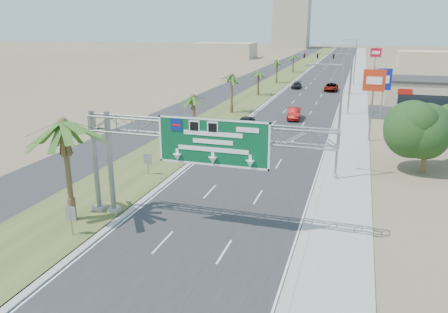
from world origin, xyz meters
name	(u,v)px	position (x,y,z in m)	size (l,w,h in m)	color
road	(327,74)	(0.00, 110.00, 0.01)	(12.00, 300.00, 0.02)	#28282B
sidewalk_right	(359,75)	(8.50, 110.00, 0.05)	(4.00, 300.00, 0.10)	#9E9B93
median_grass	(291,72)	(-10.00, 110.00, 0.06)	(7.00, 300.00, 0.12)	#435224
opposing_road	(267,72)	(-17.00, 110.00, 0.01)	(8.00, 300.00, 0.02)	#28282B
sign_gantry	(192,138)	(-1.06, 9.93, 6.06)	(16.75, 1.24, 7.50)	gray
palm_near	(63,123)	(-9.20, 8.00, 6.93)	(5.70, 5.70, 8.35)	brown
palm_row_b	(193,97)	(-9.50, 32.00, 4.90)	(3.99, 3.99, 5.95)	brown
palm_row_c	(232,76)	(-9.50, 48.00, 5.66)	(3.99, 3.99, 6.75)	brown
palm_row_d	(258,72)	(-9.50, 66.00, 4.42)	(3.99, 3.99, 5.45)	brown
palm_row_e	(277,61)	(-9.50, 85.00, 5.09)	(3.99, 3.99, 6.15)	brown
palm_row_f	(294,56)	(-9.50, 110.00, 4.71)	(3.99, 3.99, 5.75)	brown
streetlight_near	(336,127)	(7.30, 22.00, 4.69)	(3.27, 0.44, 10.00)	gray
streetlight_mid	(349,83)	(7.30, 52.00, 4.69)	(3.27, 0.44, 10.00)	gray
streetlight_far	(354,64)	(7.30, 88.00, 4.69)	(3.27, 0.44, 10.00)	gray
signal_mast	(341,69)	(5.17, 71.97, 4.85)	(10.28, 0.71, 8.00)	gray
store_building	(440,93)	(22.00, 66.00, 2.00)	(18.00, 10.00, 4.00)	#C7B287
oak_near	(429,125)	(15.00, 26.00, 4.53)	(4.50, 4.50, 6.80)	brown
median_signback_a	(71,216)	(-7.80, 6.00, 1.45)	(0.75, 0.08, 2.08)	gray
median_signback_b	(148,161)	(-8.50, 18.00, 1.45)	(0.75, 0.08, 2.08)	gray
tower_distant	(292,17)	(-32.00, 250.00, 17.50)	(20.00, 16.00, 35.00)	tan
building_distant_left	(225,50)	(-45.00, 160.00, 3.00)	(24.00, 14.00, 6.00)	#C7B287
building_distant_right	(431,59)	(30.00, 140.00, 2.50)	(20.00, 12.00, 5.00)	#C7B287
car_left_lane	(245,123)	(-4.86, 38.36, 0.80)	(1.88, 4.67, 1.59)	black
car_mid_lane	(294,114)	(0.25, 46.44, 0.82)	(1.75, 5.01, 1.65)	maroon
car_right_lane	(331,87)	(3.37, 76.54, 0.77)	(2.54, 5.52, 1.53)	gray
car_far	(297,85)	(-3.91, 78.20, 0.65)	(1.81, 4.46, 1.29)	black
pole_sign_red_near	(374,84)	(10.40, 36.79, 6.57)	(2.42, 0.50, 8.41)	gray
pole_sign_blue	(384,81)	(12.11, 50.18, 5.39)	(2.01, 0.79, 7.37)	gray
pole_sign_red_far	(376,56)	(11.55, 83.08, 6.76)	(2.20, 0.37, 8.56)	gray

